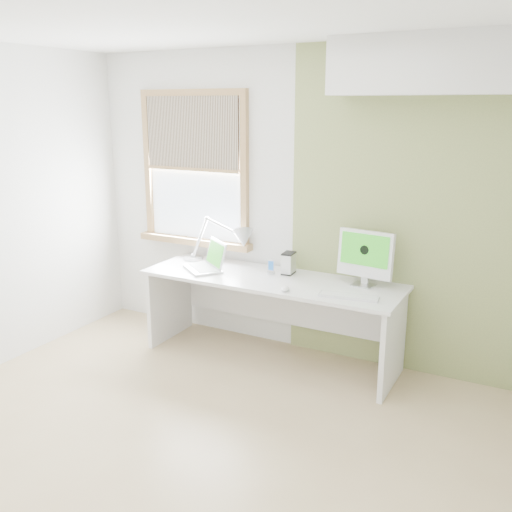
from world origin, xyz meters
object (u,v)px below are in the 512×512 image
Objects in this scene: external_drive at (289,263)px; desk at (274,298)px; imac at (365,255)px; laptop at (208,262)px; desk_lamp at (234,240)px.

desk is at bearing -123.74° from external_drive.
imac is (0.75, 0.11, 0.44)m from desk.
laptop is 1.37m from imac.
external_drive is at bearing 17.37° from laptop.
desk is 0.66m from laptop.
external_drive is at bearing -4.97° from desk_lamp.
imac is at bearing -0.95° from external_drive.
desk is at bearing -18.68° from desk_lamp.
laptop is (-0.60, -0.09, 0.26)m from desk.
laptop is at bearing -112.33° from desk_lamp.
desk_lamp is 4.05× the size of external_drive.
desk_lamp is 1.64× the size of laptop.
laptop is 0.71m from external_drive.
desk_lamp is at bearing 175.03° from external_drive.
laptop is 2.47× the size of external_drive.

